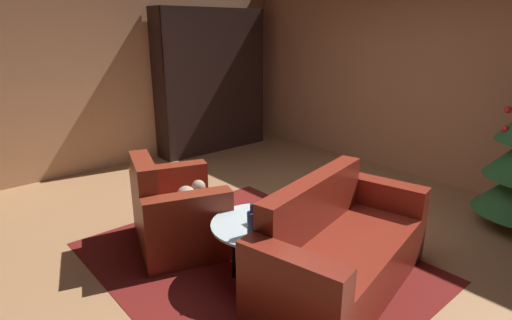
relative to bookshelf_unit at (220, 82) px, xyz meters
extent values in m
plane|color=#AA794F|center=(2.87, -1.47, -1.10)|extent=(7.46, 7.46, 0.00)
cube|color=tan|center=(2.87, 1.20, 0.28)|extent=(6.34, 0.06, 2.76)
cube|color=tan|center=(-0.27, -1.47, 0.28)|extent=(0.06, 5.40, 2.76)
cube|color=maroon|center=(3.07, -1.93, -1.09)|extent=(2.75, 2.24, 0.01)
cube|color=black|center=(0.16, -0.14, 0.01)|extent=(0.03, 1.87, 2.22)
cube|color=black|center=(-0.02, 0.78, 0.01)|extent=(0.39, 0.03, 2.22)
cube|color=black|center=(-0.02, -1.07, 0.01)|extent=(0.39, 0.03, 2.22)
cube|color=black|center=(-0.02, -0.14, -1.08)|extent=(0.36, 1.82, 0.03)
cube|color=black|center=(-0.02, -0.14, -0.72)|extent=(0.36, 1.82, 0.03)
cube|color=black|center=(-0.02, -0.14, -0.35)|extent=(0.36, 1.82, 0.02)
cube|color=black|center=(-0.02, -0.14, 0.01)|extent=(0.36, 1.82, 0.02)
cube|color=black|center=(-0.02, -0.14, 0.38)|extent=(0.36, 1.82, 0.02)
cube|color=black|center=(-0.02, -0.14, 0.74)|extent=(0.36, 1.82, 0.02)
cube|color=black|center=(-0.02, -0.14, 1.11)|extent=(0.36, 1.82, 0.03)
cube|color=black|center=(-0.17, -0.14, -0.05)|extent=(0.05, 0.94, 0.59)
cube|color=black|center=(-0.15, -0.14, -0.05)|extent=(0.03, 0.97, 0.62)
cube|color=#8B4F8F|center=(-0.10, 0.73, -0.94)|extent=(0.21, 0.04, 0.27)
cube|color=red|center=(-0.09, 0.69, -0.97)|extent=(0.23, 0.03, 0.21)
cube|color=#8F499F|center=(-0.10, 0.64, -0.95)|extent=(0.20, 0.04, 0.24)
cube|color=#7D458E|center=(-0.08, 0.60, -0.97)|extent=(0.26, 0.04, 0.19)
cube|color=#248D3A|center=(-0.09, 0.56, -0.94)|extent=(0.24, 0.03, 0.27)
cube|color=purple|center=(-0.07, 0.52, -0.94)|extent=(0.27, 0.04, 0.26)
cube|color=orange|center=(-0.07, 0.48, -0.93)|extent=(0.27, 0.03, 0.28)
cube|color=#298031|center=(-0.06, 0.44, -0.94)|extent=(0.29, 0.04, 0.27)
cube|color=#1D6C95|center=(-0.06, 0.40, -0.92)|extent=(0.29, 0.04, 0.30)
cube|color=#0C6993|center=(-0.07, 0.71, -0.56)|extent=(0.27, 0.04, 0.30)
cube|color=#13648D|center=(-0.11, 0.65, -0.59)|extent=(0.19, 0.05, 0.22)
cube|color=#814D8B|center=(-0.09, 0.61, -0.56)|extent=(0.23, 0.03, 0.28)
cube|color=orange|center=(-0.06, 0.57, -0.57)|extent=(0.29, 0.05, 0.27)
cube|color=gold|center=(-0.10, 0.52, -0.56)|extent=(0.21, 0.04, 0.30)
cube|color=orange|center=(-0.08, 0.48, -0.57)|extent=(0.24, 0.03, 0.26)
cube|color=orange|center=(-0.06, 0.43, -0.59)|extent=(0.29, 0.04, 0.23)
cube|color=#994F8D|center=(-0.11, 0.39, -0.61)|extent=(0.20, 0.03, 0.20)
cube|color=#845A8B|center=(-0.07, 0.73, 0.50)|extent=(0.26, 0.03, 0.23)
cube|color=#3C753A|center=(-0.09, 0.68, 0.50)|extent=(0.24, 0.04, 0.21)
cube|color=brown|center=(-0.11, 0.63, 0.53)|extent=(0.20, 0.05, 0.28)
cube|color=#BFAF91|center=(-0.11, 0.57, 0.54)|extent=(0.18, 0.05, 0.29)
cube|color=gold|center=(-0.12, 0.52, 0.54)|extent=(0.18, 0.04, 0.30)
cube|color=#28783C|center=(-0.06, 0.47, 0.52)|extent=(0.29, 0.04, 0.25)
cube|color=#2B8841|center=(-0.10, 0.42, 0.49)|extent=(0.22, 0.04, 0.20)
cube|color=#9A459C|center=(-0.11, 0.37, 0.52)|extent=(0.19, 0.04, 0.25)
cube|color=orange|center=(-0.10, 0.71, 0.89)|extent=(0.22, 0.04, 0.27)
cube|color=#2D8A33|center=(-0.10, 0.66, 0.91)|extent=(0.21, 0.04, 0.30)
cube|color=#BB371C|center=(-0.09, 0.62, 0.90)|extent=(0.23, 0.03, 0.28)
cube|color=#BBA49F|center=(-0.07, 0.58, 0.90)|extent=(0.27, 0.03, 0.28)
cube|color=orange|center=(-0.06, 0.54, 0.91)|extent=(0.29, 0.04, 0.30)
cube|color=gold|center=(-0.11, 0.50, 0.91)|extent=(0.18, 0.03, 0.30)
cube|color=orange|center=(-0.07, 0.46, 0.86)|extent=(0.27, 0.04, 0.20)
cube|color=purple|center=(-0.06, 0.41, 0.88)|extent=(0.29, 0.04, 0.25)
cube|color=#367242|center=(-0.09, 0.36, 0.91)|extent=(0.23, 0.04, 0.30)
cube|color=maroon|center=(2.37, -2.22, -0.91)|extent=(0.83, 0.90, 0.38)
cube|color=maroon|center=(2.28, -2.50, -0.48)|extent=(0.65, 0.36, 0.48)
cube|color=maroon|center=(2.75, -2.35, -0.77)|extent=(0.40, 0.75, 0.64)
cube|color=maroon|center=(2.00, -2.10, -0.77)|extent=(0.40, 0.75, 0.64)
ellipsoid|color=gray|center=(2.42, -2.16, -0.63)|extent=(0.32, 0.26, 0.18)
sphere|color=gray|center=(2.41, -2.03, -0.57)|extent=(0.13, 0.13, 0.13)
cube|color=maroon|center=(3.81, -1.64, -0.89)|extent=(1.00, 1.46, 0.42)
cube|color=maroon|center=(3.53, -1.70, -0.46)|extent=(0.44, 1.34, 0.43)
cube|color=maroon|center=(3.97, -2.38, -0.77)|extent=(0.76, 0.33, 0.66)
cube|color=maroon|center=(3.65, -0.90, -0.77)|extent=(0.76, 0.33, 0.66)
cylinder|color=black|center=(3.47, -2.03, -0.87)|extent=(0.04, 0.04, 0.45)
cylinder|color=black|center=(3.17, -1.83, -0.87)|extent=(0.04, 0.04, 0.45)
cylinder|color=black|center=(3.14, -2.20, -0.87)|extent=(0.04, 0.04, 0.45)
cylinder|color=silver|center=(3.26, -2.02, -0.63)|extent=(0.77, 0.77, 0.02)
cube|color=#324D97|center=(3.29, -2.00, -0.61)|extent=(0.16, 0.17, 0.03)
cube|color=gray|center=(3.29, -2.00, -0.59)|extent=(0.18, 0.18, 0.02)
cube|color=#324290|center=(3.29, -2.00, -0.57)|extent=(0.17, 0.17, 0.02)
cube|color=red|center=(3.30, -1.99, -0.55)|extent=(0.16, 0.16, 0.02)
cube|color=gold|center=(3.29, -1.99, -0.53)|extent=(0.15, 0.11, 0.03)
cube|color=#CFCA4B|center=(3.30, -2.00, -0.51)|extent=(0.19, 0.14, 0.02)
cylinder|color=navy|center=(3.38, -2.20, -0.53)|extent=(0.08, 0.08, 0.19)
cylinder|color=navy|center=(3.38, -2.20, -0.40)|extent=(0.03, 0.03, 0.07)
sphere|color=red|center=(4.10, 0.41, 0.09)|extent=(0.07, 0.07, 0.07)
sphere|color=red|center=(4.12, 0.37, -0.09)|extent=(0.07, 0.07, 0.07)
camera|label=1|loc=(5.45, -3.96, 0.84)|focal=28.90mm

